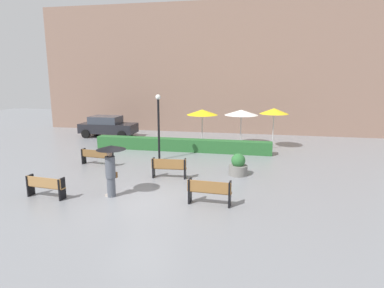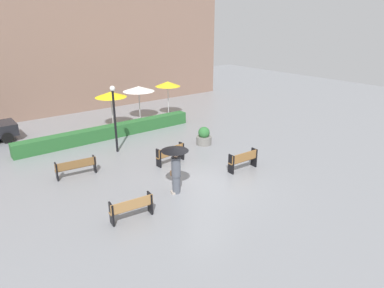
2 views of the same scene
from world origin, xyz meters
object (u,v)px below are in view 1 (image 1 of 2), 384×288
at_px(parked_car, 108,126).
at_px(planter_pot, 238,166).
at_px(bench_mid_center, 169,167).
at_px(bench_near_left, 45,186).
at_px(patio_umbrella_white, 241,113).
at_px(lamp_post, 159,120).
at_px(bench_far_left, 97,156).
at_px(patio_umbrella_yellow_far, 274,111).
at_px(bench_near_right, 209,191).
at_px(patio_umbrella_yellow, 202,112).
at_px(pedestrian_with_umbrella, 111,162).

bearing_deg(parked_car, planter_pot, -37.54).
bearing_deg(bench_mid_center, planter_pot, 19.92).
xyz_separation_m(bench_near_left, patio_umbrella_white, (6.72, 11.33, 1.70)).
xyz_separation_m(bench_mid_center, lamp_post, (-1.42, 3.10, 1.70)).
bearing_deg(bench_far_left, bench_near_left, -86.25).
bearing_deg(patio_umbrella_yellow_far, bench_near_right, -104.07).
bearing_deg(patio_umbrella_yellow, patio_umbrella_yellow_far, 2.71).
height_order(bench_near_right, bench_mid_center, bench_near_right).
xyz_separation_m(bench_mid_center, planter_pot, (3.05, 1.11, -0.09)).
distance_m(bench_near_right, patio_umbrella_yellow_far, 10.66).
xyz_separation_m(planter_pot, patio_umbrella_yellow, (-2.77, 6.08, 1.80)).
distance_m(bench_near_right, bench_near_left, 6.27).
distance_m(bench_far_left, patio_umbrella_white, 9.79).
bearing_deg(bench_mid_center, patio_umbrella_white, 70.99).
distance_m(planter_pot, patio_umbrella_yellow, 6.92).
bearing_deg(bench_near_left, patio_umbrella_white, 59.33).
bearing_deg(patio_umbrella_yellow_far, pedestrian_with_umbrella, -122.42).
bearing_deg(bench_mid_center, bench_near_left, -139.91).
height_order(lamp_post, patio_umbrella_yellow_far, lamp_post).
xyz_separation_m(bench_near_left, patio_umbrella_yellow, (4.24, 10.52, 1.75)).
bearing_deg(bench_near_left, patio_umbrella_yellow, 68.06).
xyz_separation_m(bench_near_left, bench_mid_center, (3.97, 3.34, 0.04)).
relative_size(lamp_post, patio_umbrella_yellow, 1.49).
distance_m(patio_umbrella_yellow, parked_car, 7.99).
relative_size(bench_near_right, patio_umbrella_yellow_far, 0.62).
distance_m(bench_near_right, lamp_post, 7.15).
xyz_separation_m(patio_umbrella_yellow, parked_car, (-7.63, 1.91, -1.43)).
bearing_deg(bench_far_left, bench_mid_center, -18.09).
relative_size(bench_far_left, bench_mid_center, 1.15).
distance_m(bench_far_left, bench_mid_center, 4.50).
relative_size(bench_far_left, pedestrian_with_umbrella, 0.92).
relative_size(bench_near_left, patio_umbrella_yellow, 0.66).
bearing_deg(bench_far_left, pedestrian_with_umbrella, -56.02).
bearing_deg(bench_near_right, bench_near_left, -174.92).
xyz_separation_m(bench_mid_center, parked_car, (-7.36, 9.10, 0.28)).
relative_size(bench_mid_center, patio_umbrella_yellow, 0.66).
height_order(pedestrian_with_umbrella, patio_umbrella_yellow, patio_umbrella_yellow).
xyz_separation_m(pedestrian_with_umbrella, planter_pot, (4.60, 3.75, -0.93)).
bearing_deg(bench_mid_center, patio_umbrella_yellow_far, 56.89).
height_order(bench_near_left, patio_umbrella_yellow, patio_umbrella_yellow).
relative_size(lamp_post, parked_car, 0.86).
xyz_separation_m(bench_far_left, lamp_post, (2.85, 1.70, 1.75)).
height_order(bench_near_right, planter_pot, planter_pot).
bearing_deg(planter_pot, lamp_post, 155.96).
xyz_separation_m(bench_mid_center, pedestrian_with_umbrella, (-1.55, -2.64, 0.84)).
bearing_deg(planter_pot, pedestrian_with_umbrella, -140.83).
relative_size(planter_pot, lamp_post, 0.29).
distance_m(bench_mid_center, patio_umbrella_yellow_far, 9.03).
distance_m(bench_far_left, lamp_post, 3.75).
height_order(lamp_post, patio_umbrella_yellow, lamp_post).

